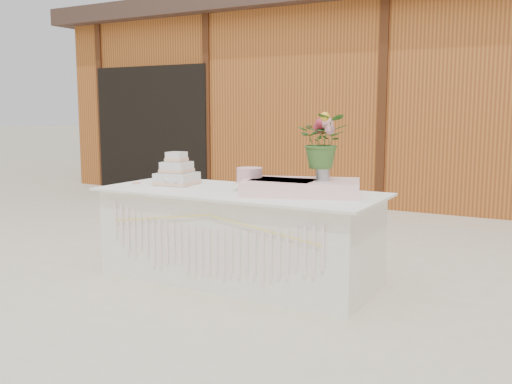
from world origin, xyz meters
TOP-DOWN VIEW (x-y plane):
  - ground at (0.00, 0.00)m, footprint 80.00×80.00m
  - barn at (-0.01, 5.99)m, footprint 12.60×4.60m
  - cake_table at (0.00, -0.00)m, footprint 2.40×1.00m
  - wedding_cake at (-0.67, 0.05)m, footprint 0.36×0.36m
  - pink_cake_stand at (0.10, 0.02)m, footprint 0.27×0.27m
  - satin_runner at (0.55, 0.05)m, footprint 1.04×0.80m
  - flower_vase at (0.71, 0.10)m, footprint 0.11×0.11m
  - bouquet at (0.71, 0.10)m, footprint 0.47×0.44m
  - loose_flowers at (-0.97, 0.08)m, footprint 0.28×0.41m

SIDE VIEW (x-z plane):
  - ground at x=0.00m, z-range 0.00..0.00m
  - cake_table at x=0.00m, z-range 0.00..0.77m
  - loose_flowers at x=-0.97m, z-range 0.77..0.79m
  - satin_runner at x=0.55m, z-range 0.77..0.89m
  - wedding_cake at x=-0.67m, z-range 0.72..1.02m
  - pink_cake_stand at x=0.10m, z-range 0.78..0.98m
  - flower_vase at x=0.71m, z-range 0.89..1.03m
  - bouquet at x=0.71m, z-range 1.03..1.46m
  - barn at x=-0.01m, z-range 0.03..3.33m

